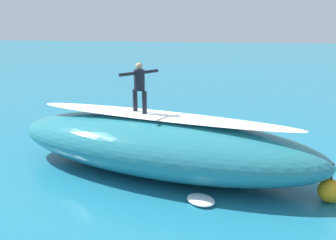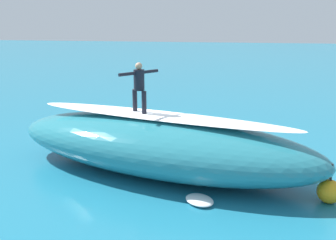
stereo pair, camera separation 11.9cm
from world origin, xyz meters
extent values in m
plane|color=teal|center=(0.00, 0.00, 0.00)|extent=(120.00, 120.00, 0.00)
ellipsoid|color=teal|center=(0.02, 1.68, 0.84)|extent=(10.00, 5.48, 1.67)
ellipsoid|color=white|center=(0.02, 1.68, 1.71)|extent=(8.10, 3.12, 0.08)
ellipsoid|color=yellow|center=(0.63, 1.52, 1.71)|extent=(2.04, 1.76, 0.08)
cylinder|color=black|center=(0.80, 1.38, 2.08)|extent=(0.14, 0.14, 0.65)
cylinder|color=black|center=(0.46, 1.65, 2.08)|extent=(0.14, 0.14, 0.65)
cylinder|color=black|center=(0.63, 1.52, 2.70)|extent=(0.44, 0.44, 0.59)
sphere|color=tan|center=(0.63, 1.52, 3.09)|extent=(0.20, 0.20, 0.20)
cylinder|color=black|center=(0.89, 1.84, 2.90)|extent=(0.40, 0.47, 0.09)
cylinder|color=black|center=(0.37, 1.19, 2.90)|extent=(0.40, 0.47, 0.09)
ellipsoid|color=#33B2D1|center=(-0.67, -0.65, 0.04)|extent=(0.71, 2.00, 0.08)
cylinder|color=black|center=(-0.67, -0.65, 0.22)|extent=(0.36, 0.81, 0.28)
sphere|color=#936B4C|center=(-0.72, -0.17, 0.28)|extent=(0.20, 0.20, 0.20)
cylinder|color=black|center=(-0.52, -1.36, 0.14)|extent=(0.19, 0.67, 0.12)
cylinder|color=black|center=(-0.68, -1.38, 0.14)|extent=(0.19, 0.67, 0.12)
sphere|color=orange|center=(-4.46, 2.92, 0.30)|extent=(0.60, 0.60, 0.60)
cylinder|color=#262626|center=(-4.46, 2.92, 0.80)|extent=(0.06, 0.06, 0.42)
ellipsoid|color=white|center=(2.36, -0.54, 0.06)|extent=(0.41, 0.55, 0.12)
ellipsoid|color=white|center=(-1.33, 3.47, 0.07)|extent=(0.99, 0.99, 0.14)
camera|label=1|loc=(-1.96, 12.34, 4.44)|focal=42.00mm
camera|label=2|loc=(-2.07, 12.32, 4.44)|focal=42.00mm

